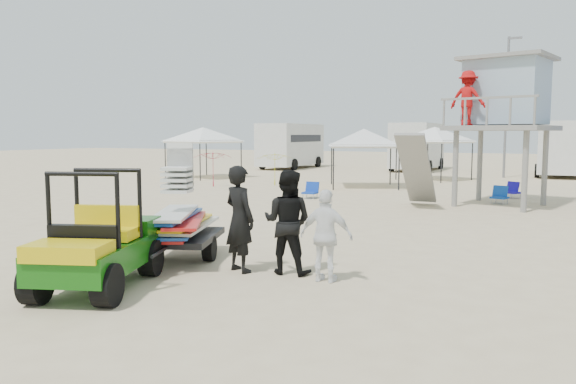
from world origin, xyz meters
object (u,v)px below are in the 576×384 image
at_px(man_left, 240,219).
at_px(lifeguard_tower, 501,98).
at_px(utility_cart, 95,235).
at_px(surf_trailer, 181,219).

bearing_deg(man_left, lifeguard_tower, -82.18).
height_order(utility_cart, man_left, man_left).
height_order(surf_trailer, man_left, surf_trailer).
bearing_deg(utility_cart, lifeguard_tower, 70.96).
bearing_deg(surf_trailer, utility_cart, -90.10).
height_order(man_left, lifeguard_tower, lifeguard_tower).
relative_size(surf_trailer, lifeguard_tower, 0.50).
bearing_deg(lifeguard_tower, surf_trailer, -112.41).
relative_size(utility_cart, lifeguard_tower, 0.55).
xyz_separation_m(man_left, lifeguard_tower, (3.40, 12.22, 2.79)).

